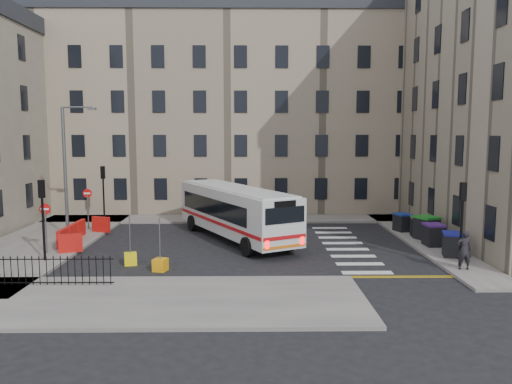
{
  "coord_description": "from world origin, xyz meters",
  "views": [
    {
      "loc": [
        -1.57,
        -28.93,
        6.57
      ],
      "look_at": [
        -1.18,
        1.31,
        3.0
      ],
      "focal_mm": 35.0,
      "sensor_mm": 36.0,
      "label": 1
    }
  ],
  "objects_px": {
    "bus": "(235,210)",
    "wheelie_bin_d": "(418,226)",
    "wheelie_bin_a": "(453,244)",
    "pedestrian": "(464,250)",
    "streetlamp": "(65,170)",
    "wheelie_bin_b": "(433,235)",
    "wheelie_bin_c": "(426,228)",
    "bollard_yellow": "(131,259)",
    "wheelie_bin_e": "(402,222)",
    "bollard_chevron": "(160,265)"
  },
  "relations": [
    {
      "from": "streetlamp",
      "to": "wheelie_bin_c",
      "type": "height_order",
      "value": "streetlamp"
    },
    {
      "from": "streetlamp",
      "to": "pedestrian",
      "type": "height_order",
      "value": "streetlamp"
    },
    {
      "from": "wheelie_bin_c",
      "to": "bollard_yellow",
      "type": "xyz_separation_m",
      "value": [
        -16.73,
        -5.13,
        -0.57
      ]
    },
    {
      "from": "wheelie_bin_a",
      "to": "wheelie_bin_c",
      "type": "distance_m",
      "value": 4.2
    },
    {
      "from": "wheelie_bin_d",
      "to": "streetlamp",
      "type": "bearing_deg",
      "value": -167.38
    },
    {
      "from": "bus",
      "to": "wheelie_bin_a",
      "type": "xyz_separation_m",
      "value": [
        11.54,
        -4.95,
        -1.05
      ]
    },
    {
      "from": "streetlamp",
      "to": "bus",
      "type": "xyz_separation_m",
      "value": [
        10.53,
        -0.52,
        -2.49
      ]
    },
    {
      "from": "wheelie_bin_a",
      "to": "bollard_chevron",
      "type": "bearing_deg",
      "value": -157.08
    },
    {
      "from": "wheelie_bin_b",
      "to": "bollard_yellow",
      "type": "xyz_separation_m",
      "value": [
        -16.53,
        -3.43,
        -0.49
      ]
    },
    {
      "from": "pedestrian",
      "to": "wheelie_bin_b",
      "type": "bearing_deg",
      "value": -92.7
    },
    {
      "from": "streetlamp",
      "to": "wheelie_bin_a",
      "type": "relative_size",
      "value": 5.95
    },
    {
      "from": "streetlamp",
      "to": "bollard_yellow",
      "type": "distance_m",
      "value": 9.32
    },
    {
      "from": "pedestrian",
      "to": "wheelie_bin_a",
      "type": "bearing_deg",
      "value": -99.33
    },
    {
      "from": "bus",
      "to": "wheelie_bin_d",
      "type": "distance_m",
      "value": 11.6
    },
    {
      "from": "wheelie_bin_c",
      "to": "bollard_yellow",
      "type": "bearing_deg",
      "value": 173.13
    },
    {
      "from": "wheelie_bin_b",
      "to": "pedestrian",
      "type": "height_order",
      "value": "pedestrian"
    },
    {
      "from": "wheelie_bin_e",
      "to": "bollard_yellow",
      "type": "distance_m",
      "value": 17.87
    },
    {
      "from": "streetlamp",
      "to": "wheelie_bin_a",
      "type": "height_order",
      "value": "streetlamp"
    },
    {
      "from": "bus",
      "to": "wheelie_bin_e",
      "type": "bearing_deg",
      "value": -17.82
    },
    {
      "from": "wheelie_bin_e",
      "to": "wheelie_bin_c",
      "type": "bearing_deg",
      "value": -94.53
    },
    {
      "from": "pedestrian",
      "to": "bollard_yellow",
      "type": "relative_size",
      "value": 3.16
    },
    {
      "from": "wheelie_bin_d",
      "to": "bollard_yellow",
      "type": "height_order",
      "value": "wheelie_bin_d"
    },
    {
      "from": "bollard_chevron",
      "to": "streetlamp",
      "type": "bearing_deg",
      "value": 133.36
    },
    {
      "from": "wheelie_bin_a",
      "to": "bus",
      "type": "bearing_deg",
      "value": 171.73
    },
    {
      "from": "bus",
      "to": "pedestrian",
      "type": "distance_m",
      "value": 13.36
    },
    {
      "from": "bus",
      "to": "pedestrian",
      "type": "bearing_deg",
      "value": -61.77
    },
    {
      "from": "bus",
      "to": "wheelie_bin_d",
      "type": "height_order",
      "value": "bus"
    },
    {
      "from": "wheelie_bin_e",
      "to": "bollard_yellow",
      "type": "bearing_deg",
      "value": -172.45
    },
    {
      "from": "wheelie_bin_a",
      "to": "bollard_yellow",
      "type": "bearing_deg",
      "value": -161.84
    },
    {
      "from": "wheelie_bin_d",
      "to": "wheelie_bin_a",
      "type": "bearing_deg",
      "value": -77.22
    },
    {
      "from": "bus",
      "to": "wheelie_bin_c",
      "type": "bearing_deg",
      "value": -31.31
    },
    {
      "from": "pedestrian",
      "to": "bollard_chevron",
      "type": "distance_m",
      "value": 14.46
    },
    {
      "from": "bus",
      "to": "bollard_yellow",
      "type": "height_order",
      "value": "bus"
    },
    {
      "from": "wheelie_bin_b",
      "to": "wheelie_bin_c",
      "type": "xyz_separation_m",
      "value": [
        0.2,
        1.7,
        0.08
      ]
    },
    {
      "from": "wheelie_bin_c",
      "to": "pedestrian",
      "type": "bearing_deg",
      "value": -119.04
    },
    {
      "from": "wheelie_bin_b",
      "to": "bus",
      "type": "bearing_deg",
      "value": 164.27
    },
    {
      "from": "wheelie_bin_c",
      "to": "bus",
      "type": "bearing_deg",
      "value": 152.37
    },
    {
      "from": "streetlamp",
      "to": "pedestrian",
      "type": "xyz_separation_m",
      "value": [
        21.57,
        -8.01,
        -3.24
      ]
    },
    {
      "from": "wheelie_bin_a",
      "to": "pedestrian",
      "type": "distance_m",
      "value": 2.61
    },
    {
      "from": "bus",
      "to": "wheelie_bin_e",
      "type": "distance_m",
      "value": 11.21
    },
    {
      "from": "bus",
      "to": "bollard_yellow",
      "type": "distance_m",
      "value": 7.93
    },
    {
      "from": "wheelie_bin_b",
      "to": "streetlamp",
      "type": "bearing_deg",
      "value": 168.69
    },
    {
      "from": "bollard_yellow",
      "to": "wheelie_bin_b",
      "type": "bearing_deg",
      "value": 11.71
    },
    {
      "from": "pedestrian",
      "to": "bus",
      "type": "bearing_deg",
      "value": -32.25
    },
    {
      "from": "streetlamp",
      "to": "bus",
      "type": "bearing_deg",
      "value": -2.81
    },
    {
      "from": "bus",
      "to": "bollard_yellow",
      "type": "xyz_separation_m",
      "value": [
        -5.09,
        -5.89,
        -1.54
      ]
    },
    {
      "from": "wheelie_bin_b",
      "to": "bollard_chevron",
      "type": "xyz_separation_m",
      "value": [
        -14.83,
        -4.58,
        -0.49
      ]
    },
    {
      "from": "streetlamp",
      "to": "wheelie_bin_d",
      "type": "xyz_separation_m",
      "value": [
        22.07,
        -0.04,
        -3.59
      ]
    },
    {
      "from": "bus",
      "to": "wheelie_bin_b",
      "type": "relative_size",
      "value": 9.11
    },
    {
      "from": "streetlamp",
      "to": "bollard_chevron",
      "type": "xyz_separation_m",
      "value": [
        7.14,
        -7.56,
        -4.04
      ]
    }
  ]
}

